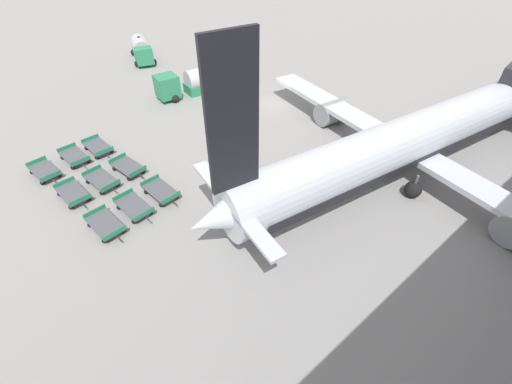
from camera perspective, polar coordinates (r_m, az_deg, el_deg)
The scene contains 13 objects.
ground_plane at distance 40.97m, azimuth 3.45°, elevation 14.45°, with size 500.00×500.00×0.00m, color gray.
airplane at distance 31.79m, azimuth 25.29°, elevation 8.20°, with size 35.68×41.17×13.69m.
fuel_tanker_primary at distance 44.11m, azimuth -9.35°, elevation 17.83°, with size 3.77×9.85×3.04m.
fuel_tanker_secondary at distance 56.82m, azimuth -18.52°, elevation 21.49°, with size 7.67×4.65×3.05m.
baggage_dolly_row_near_col_a at distance 34.04m, azimuth -31.80°, elevation 3.02°, with size 3.88×2.06×0.92m.
baggage_dolly_row_near_col_b at distance 30.24m, azimuth -28.21°, elevation -0.19°, with size 3.87×1.98×0.92m.
baggage_dolly_row_near_col_c at distance 26.42m, azimuth -23.81°, elevation -4.94°, with size 3.87×2.00×0.92m.
baggage_dolly_row_mid_a_col_a at distance 34.74m, azimuth -28.03°, elevation 5.27°, with size 3.87×1.98×0.92m.
baggage_dolly_row_mid_a_col_b at distance 30.65m, azimuth -24.32°, elevation 1.82°, with size 3.89×2.13×0.92m.
baggage_dolly_row_mid_a_col_c at distance 27.09m, azimuth -19.67°, elevation -2.29°, with size 3.87×2.01×0.92m.
baggage_dolly_row_mid_b_col_a at distance 35.20m, azimuth -24.85°, elevation 6.83°, with size 3.86×1.96×0.92m.
baggage_dolly_row_mid_b_col_b at distance 31.38m, azimuth -20.55°, elevation 3.93°, with size 3.90×2.19×0.92m.
baggage_dolly_row_mid_b_col_c at distance 27.89m, azimuth -15.60°, elevation 0.16°, with size 3.86×1.97×0.92m.
Camera 1 is at (26.77, -25.41, 17.78)m, focal length 24.00 mm.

